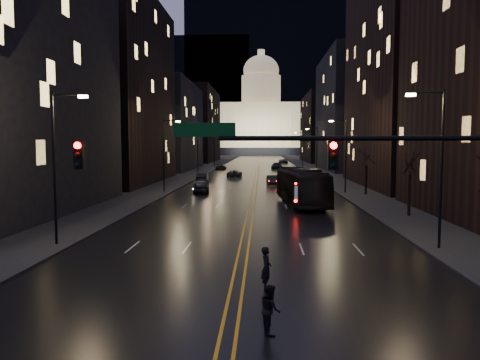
# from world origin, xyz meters

# --- Properties ---
(ground) EXTENTS (900.00, 900.00, 0.00)m
(ground) POSITION_xyz_m (0.00, 0.00, 0.00)
(ground) COLOR black
(ground) RESTS_ON ground
(road) EXTENTS (20.00, 320.00, 0.02)m
(road) POSITION_xyz_m (0.00, 130.00, 0.01)
(road) COLOR black
(road) RESTS_ON ground
(sidewalk_left) EXTENTS (8.00, 320.00, 0.16)m
(sidewalk_left) POSITION_xyz_m (-14.00, 130.00, 0.08)
(sidewalk_left) COLOR black
(sidewalk_left) RESTS_ON ground
(sidewalk_right) EXTENTS (8.00, 320.00, 0.16)m
(sidewalk_right) POSITION_xyz_m (14.00, 130.00, 0.08)
(sidewalk_right) COLOR black
(sidewalk_right) RESTS_ON ground
(center_line) EXTENTS (0.62, 320.00, 0.01)m
(center_line) POSITION_xyz_m (0.00, 130.00, 0.03)
(center_line) COLOR orange
(center_line) RESTS_ON road
(building_left_mid) EXTENTS (12.00, 30.00, 28.00)m
(building_left_mid) POSITION_xyz_m (-21.00, 54.00, 14.00)
(building_left_mid) COLOR black
(building_left_mid) RESTS_ON ground
(building_left_far) EXTENTS (12.00, 34.00, 20.00)m
(building_left_far) POSITION_xyz_m (-21.00, 92.00, 10.00)
(building_left_far) COLOR black
(building_left_far) RESTS_ON ground
(building_left_dist) EXTENTS (12.00, 40.00, 24.00)m
(building_left_dist) POSITION_xyz_m (-21.00, 140.00, 12.00)
(building_left_dist) COLOR black
(building_left_dist) RESTS_ON ground
(building_right_tall) EXTENTS (12.00, 30.00, 38.00)m
(building_right_tall) POSITION_xyz_m (21.00, 50.00, 19.00)
(building_right_tall) COLOR black
(building_right_tall) RESTS_ON ground
(building_right_mid) EXTENTS (12.00, 34.00, 26.00)m
(building_right_mid) POSITION_xyz_m (21.00, 92.00, 13.00)
(building_right_mid) COLOR black
(building_right_mid) RESTS_ON ground
(building_right_dist) EXTENTS (12.00, 40.00, 22.00)m
(building_right_dist) POSITION_xyz_m (21.00, 140.00, 11.00)
(building_right_dist) COLOR black
(building_right_dist) RESTS_ON ground
(mountain_ridge) EXTENTS (520.00, 60.00, 130.00)m
(mountain_ridge) POSITION_xyz_m (40.00, 380.00, 65.00)
(mountain_ridge) COLOR black
(mountain_ridge) RESTS_ON ground
(capitol) EXTENTS (90.00, 50.00, 58.50)m
(capitol) POSITION_xyz_m (0.00, 250.00, 17.15)
(capitol) COLOR black
(capitol) RESTS_ON ground
(traffic_signal) EXTENTS (17.29, 0.45, 7.00)m
(traffic_signal) POSITION_xyz_m (5.91, -0.00, 5.10)
(traffic_signal) COLOR black
(traffic_signal) RESTS_ON ground
(streetlamp_right_near) EXTENTS (2.13, 0.25, 9.00)m
(streetlamp_right_near) POSITION_xyz_m (10.81, 10.00, 5.08)
(streetlamp_right_near) COLOR black
(streetlamp_right_near) RESTS_ON ground
(streetlamp_left_near) EXTENTS (2.13, 0.25, 9.00)m
(streetlamp_left_near) POSITION_xyz_m (-10.81, 10.00, 5.08)
(streetlamp_left_near) COLOR black
(streetlamp_left_near) RESTS_ON ground
(streetlamp_right_mid) EXTENTS (2.13, 0.25, 9.00)m
(streetlamp_right_mid) POSITION_xyz_m (10.81, 40.00, 5.08)
(streetlamp_right_mid) COLOR black
(streetlamp_right_mid) RESTS_ON ground
(streetlamp_left_mid) EXTENTS (2.13, 0.25, 9.00)m
(streetlamp_left_mid) POSITION_xyz_m (-10.81, 40.00, 5.08)
(streetlamp_left_mid) COLOR black
(streetlamp_left_mid) RESTS_ON ground
(streetlamp_right_far) EXTENTS (2.13, 0.25, 9.00)m
(streetlamp_right_far) POSITION_xyz_m (10.81, 70.00, 5.08)
(streetlamp_right_far) COLOR black
(streetlamp_right_far) RESTS_ON ground
(streetlamp_left_far) EXTENTS (2.13, 0.25, 9.00)m
(streetlamp_left_far) POSITION_xyz_m (-10.81, 70.00, 5.08)
(streetlamp_left_far) COLOR black
(streetlamp_left_far) RESTS_ON ground
(streetlamp_right_dist) EXTENTS (2.13, 0.25, 9.00)m
(streetlamp_right_dist) POSITION_xyz_m (10.81, 100.00, 5.08)
(streetlamp_right_dist) COLOR black
(streetlamp_right_dist) RESTS_ON ground
(streetlamp_left_dist) EXTENTS (2.13, 0.25, 9.00)m
(streetlamp_left_dist) POSITION_xyz_m (-10.81, 100.00, 5.08)
(streetlamp_left_dist) COLOR black
(streetlamp_left_dist) RESTS_ON ground
(tree_right_mid) EXTENTS (2.40, 2.40, 6.65)m
(tree_right_mid) POSITION_xyz_m (13.00, 22.00, 4.53)
(tree_right_mid) COLOR black
(tree_right_mid) RESTS_ON ground
(tree_right_far) EXTENTS (2.40, 2.40, 6.65)m
(tree_right_far) POSITION_xyz_m (13.00, 38.00, 4.53)
(tree_right_far) COLOR black
(tree_right_far) RESTS_ON ground
(bus) EXTENTS (4.55, 13.28, 3.62)m
(bus) POSITION_xyz_m (4.90, 29.67, 1.81)
(bus) COLOR black
(bus) RESTS_ON ground
(oncoming_car_a) EXTENTS (2.49, 5.05, 1.66)m
(oncoming_car_a) POSITION_xyz_m (-6.40, 39.80, 0.83)
(oncoming_car_a) COLOR black
(oncoming_car_a) RESTS_ON ground
(oncoming_car_b) EXTENTS (1.83, 4.71, 1.53)m
(oncoming_car_b) POSITION_xyz_m (-8.23, 55.22, 0.76)
(oncoming_car_b) COLOR black
(oncoming_car_b) RESTS_ON ground
(oncoming_car_c) EXTENTS (2.71, 4.97, 1.32)m
(oncoming_car_c) POSITION_xyz_m (-4.01, 67.58, 0.66)
(oncoming_car_c) COLOR black
(oncoming_car_c) RESTS_ON ground
(oncoming_car_d) EXTENTS (2.31, 5.12, 1.46)m
(oncoming_car_d) POSITION_xyz_m (-8.50, 89.77, 0.73)
(oncoming_car_d) COLOR black
(oncoming_car_d) RESTS_ON ground
(receding_car_a) EXTENTS (1.83, 4.33, 1.39)m
(receding_car_a) POSITION_xyz_m (2.50, 51.80, 0.69)
(receding_car_a) COLOR black
(receding_car_a) RESTS_ON ground
(receding_car_b) EXTENTS (2.23, 4.93, 1.64)m
(receding_car_b) POSITION_xyz_m (4.95, 63.41, 0.82)
(receding_car_b) COLOR black
(receding_car_b) RESTS_ON ground
(receding_car_c) EXTENTS (2.89, 5.65, 1.57)m
(receding_car_c) POSITION_xyz_m (4.35, 94.42, 0.79)
(receding_car_c) COLOR black
(receding_car_c) RESTS_ON ground
(receding_car_d) EXTENTS (2.61, 5.37, 1.47)m
(receding_car_d) POSITION_xyz_m (7.31, 125.94, 0.74)
(receding_car_d) COLOR black
(receding_car_d) RESTS_ON ground
(pedestrian_a) EXTENTS (0.45, 0.67, 1.80)m
(pedestrian_a) POSITION_xyz_m (1.22, 2.43, 0.90)
(pedestrian_a) COLOR black
(pedestrian_a) RESTS_ON ground
(pedestrian_b) EXTENTS (0.58, 0.84, 1.57)m
(pedestrian_b) POSITION_xyz_m (1.32, -2.00, 0.79)
(pedestrian_b) COLOR black
(pedestrian_b) RESTS_ON ground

